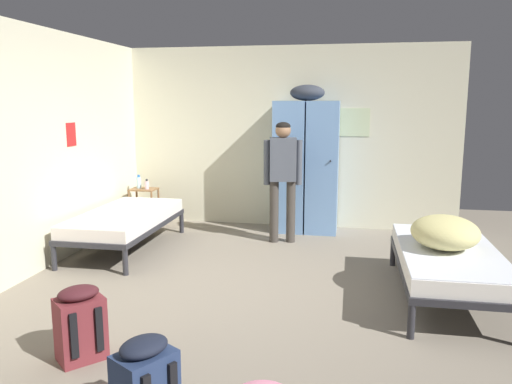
# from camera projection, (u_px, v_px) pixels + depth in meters

# --- Properties ---
(ground_plane) EXTENTS (9.04, 9.04, 0.00)m
(ground_plane) POSITION_uv_depth(u_px,v_px,m) (251.00, 293.00, 4.92)
(ground_plane) COLOR gray
(room_backdrop) EXTENTS (4.90, 5.71, 2.64)m
(room_backdrop) POSITION_uv_depth(u_px,v_px,m) (168.00, 145.00, 6.21)
(room_backdrop) COLOR beige
(room_backdrop) RESTS_ON ground_plane
(locker_bank) EXTENTS (0.90, 0.55, 2.07)m
(locker_bank) POSITION_uv_depth(u_px,v_px,m) (306.00, 164.00, 7.16)
(locker_bank) COLOR #6B93C6
(locker_bank) RESTS_ON ground_plane
(shelf_unit) EXTENTS (0.38, 0.30, 0.57)m
(shelf_unit) POSITION_uv_depth(u_px,v_px,m) (144.00, 203.00, 7.54)
(shelf_unit) COLOR brown
(shelf_unit) RESTS_ON ground_plane
(bed_right) EXTENTS (0.90, 1.90, 0.49)m
(bed_right) POSITION_uv_depth(u_px,v_px,m) (448.00, 260.00, 4.73)
(bed_right) COLOR #28282D
(bed_right) RESTS_ON ground_plane
(bed_left_rear) EXTENTS (0.90, 1.90, 0.49)m
(bed_left_rear) POSITION_uv_depth(u_px,v_px,m) (125.00, 220.00, 6.34)
(bed_left_rear) COLOR #28282D
(bed_left_rear) RESTS_ON ground_plane
(bedding_heap) EXTENTS (0.62, 0.72, 0.30)m
(bedding_heap) POSITION_uv_depth(u_px,v_px,m) (445.00, 232.00, 4.70)
(bedding_heap) COLOR #D1C67F
(bedding_heap) RESTS_ON bed_right
(person_traveler) EXTENTS (0.49, 0.26, 1.58)m
(person_traveler) POSITION_uv_depth(u_px,v_px,m) (283.00, 171.00, 6.57)
(person_traveler) COLOR #3D3833
(person_traveler) RESTS_ON ground_plane
(water_bottle) EXTENTS (0.07, 0.07, 0.20)m
(water_bottle) POSITION_uv_depth(u_px,v_px,m) (139.00, 182.00, 7.52)
(water_bottle) COLOR #B2DBEA
(water_bottle) RESTS_ON shelf_unit
(lotion_bottle) EXTENTS (0.06, 0.06, 0.15)m
(lotion_bottle) POSITION_uv_depth(u_px,v_px,m) (147.00, 185.00, 7.44)
(lotion_bottle) COLOR beige
(lotion_bottle) RESTS_ON shelf_unit
(backpack_maroon) EXTENTS (0.42, 0.42, 0.55)m
(backpack_maroon) POSITION_uv_depth(u_px,v_px,m) (80.00, 325.00, 3.62)
(backpack_maroon) COLOR maroon
(backpack_maroon) RESTS_ON ground_plane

